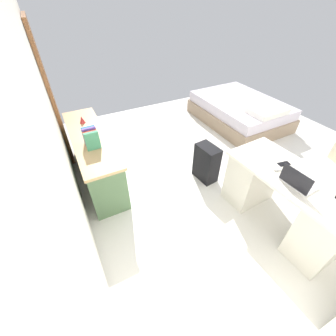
{
  "coord_description": "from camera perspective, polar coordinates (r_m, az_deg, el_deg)",
  "views": [
    {
      "loc": [
        -2.07,
        2.11,
        2.32
      ],
      "look_at": [
        -0.24,
        1.17,
        0.6
      ],
      "focal_mm": 23.59,
      "sensor_mm": 36.0,
      "label": 1
    }
  ],
  "objects": [
    {
      "name": "bed",
      "position": [
        5.08,
        18.0,
        13.82
      ],
      "size": [
        1.91,
        1.42,
        0.58
      ],
      "color": "gray",
      "rests_on": "ground_plane"
    },
    {
      "name": "office_chair",
      "position": [
        3.58,
        36.15,
        -0.98
      ],
      "size": [
        0.57,
        0.57,
        0.94
      ],
      "color": "black",
      "rests_on": "ground_plane"
    },
    {
      "name": "ground_plane",
      "position": [
        3.76,
        14.25,
        0.31
      ],
      "size": [
        5.53,
        5.53,
        0.0
      ],
      "primitive_type": "plane",
      "color": "silver"
    },
    {
      "name": "figurine_small",
      "position": [
        3.58,
        -21.36,
        11.58
      ],
      "size": [
        0.08,
        0.08,
        0.11
      ],
      "primitive_type": "cone",
      "color": "red",
      "rests_on": "credenza"
    },
    {
      "name": "desk",
      "position": [
        2.92,
        27.87,
        -7.23
      ],
      "size": [
        1.47,
        0.73,
        0.76
      ],
      "color": "silver",
      "rests_on": "ground_plane"
    },
    {
      "name": "credenza",
      "position": [
        3.43,
        -18.48,
        2.79
      ],
      "size": [
        1.8,
        0.48,
        0.72
      ],
      "color": "#4C6B47",
      "rests_on": "ground_plane"
    },
    {
      "name": "laptop",
      "position": [
        2.55,
        30.44,
        -3.06
      ],
      "size": [
        0.32,
        0.24,
        0.21
      ],
      "color": "#B7B7BC",
      "rests_on": "desk"
    },
    {
      "name": "computer_mouse",
      "position": [
        2.69,
        26.42,
        -0.11
      ],
      "size": [
        0.06,
        0.1,
        0.03
      ],
      "primitive_type": "ellipsoid",
      "rotation": [
        0.0,
        0.0,
        0.05
      ],
      "color": "white",
      "rests_on": "desk"
    },
    {
      "name": "book_row",
      "position": [
        2.96,
        -19.25,
        7.34
      ],
      "size": [
        0.23,
        0.17,
        0.24
      ],
      "color": "#408F69",
      "rests_on": "credenza"
    },
    {
      "name": "cell_phone_by_mouse",
      "position": [
        2.81,
        27.77,
        0.97
      ],
      "size": [
        0.09,
        0.15,
        0.01
      ],
      "primitive_type": "cube",
      "rotation": [
        0.0,
        0.0,
        -0.19
      ],
      "color": "black",
      "rests_on": "desk"
    },
    {
      "name": "wall_back",
      "position": [
        2.28,
        -28.85,
        10.16
      ],
      "size": [
        4.44,
        0.1,
        2.73
      ],
      "primitive_type": "cube",
      "color": "white",
      "rests_on": "ground_plane"
    },
    {
      "name": "suitcase_black",
      "position": [
        3.31,
        9.88,
        1.29
      ],
      "size": [
        0.38,
        0.26,
        0.57
      ],
      "primitive_type": "cube",
      "rotation": [
        0.0,
        0.0,
        0.11
      ],
      "color": "black",
      "rests_on": "ground_plane"
    },
    {
      "name": "door_wooden",
      "position": [
        3.96,
        -27.95,
        16.3
      ],
      "size": [
        0.88,
        0.05,
        2.04
      ],
      "primitive_type": "cube",
      "color": "brown",
      "rests_on": "ground_plane"
    }
  ]
}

